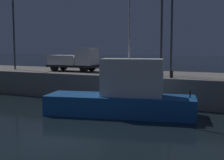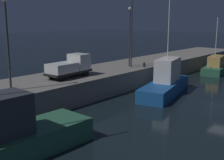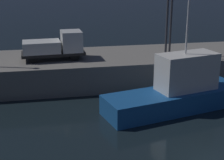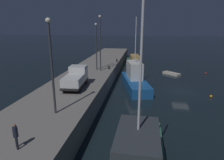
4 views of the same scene
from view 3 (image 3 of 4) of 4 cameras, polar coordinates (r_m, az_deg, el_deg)
pier_quay at (r=32.14m, az=4.51°, el=2.36°), size 70.17×7.81×2.46m
fishing_boat_white at (r=25.33m, az=11.38°, el=-1.76°), size 11.40×5.57×11.35m
lamp_post_central at (r=31.00m, az=10.21°, el=12.65°), size 0.44×0.44×7.98m
utility_truck at (r=29.83m, az=-9.60°, el=5.76°), size 5.59×2.47×2.48m
bollard_west at (r=30.02m, az=12.26°, el=3.92°), size 0.28×0.28×0.62m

